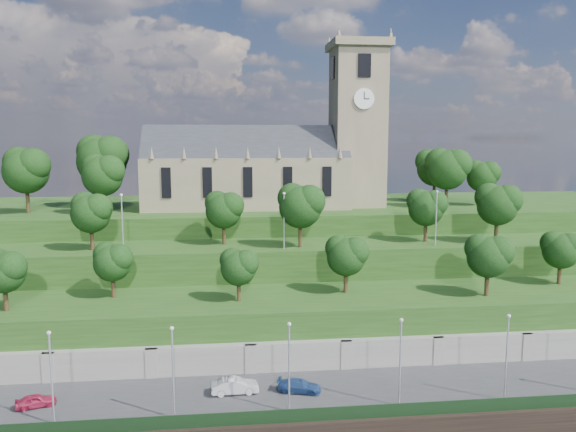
{
  "coord_description": "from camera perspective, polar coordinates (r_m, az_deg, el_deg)",
  "views": [
    {
      "loc": [
        -7.25,
        -43.94,
        25.99
      ],
      "look_at": [
        0.95,
        30.0,
        15.66
      ],
      "focal_mm": 35.0,
      "sensor_mm": 36.0,
      "label": 1
    }
  ],
  "objects": [
    {
      "name": "car_right",
      "position": [
        55.83,
        1.16,
        -16.86
      ],
      "size": [
        4.47,
        2.75,
        1.21
      ],
      "primitive_type": "imported",
      "rotation": [
        0.0,
        0.0,
        1.3
      ],
      "color": "navy",
      "rests_on": "promenade"
    },
    {
      "name": "embankment_lower",
      "position": [
        66.13,
        0.34,
        -11.52
      ],
      "size": [
        160.0,
        12.0,
        8.0
      ],
      "primitive_type": "cube",
      "color": "#1D3C14",
      "rests_on": "ground"
    },
    {
      "name": "hilltop",
      "position": [
        96.02,
        -1.88,
        -3.2
      ],
      "size": [
        160.0,
        32.0,
        15.0
      ],
      "primitive_type": "cube",
      "color": "#1D3C14",
      "rests_on": "ground"
    },
    {
      "name": "embankment_upper",
      "position": [
        75.98,
        -0.63,
        -7.35
      ],
      "size": [
        160.0,
        10.0,
        12.0
      ],
      "primitive_type": "cube",
      "color": "#1D3C14",
      "rests_on": "ground"
    },
    {
      "name": "lamp_posts_promenade",
      "position": [
        50.55,
        0.12,
        -14.49
      ],
      "size": [
        60.36,
        0.36,
        8.23
      ],
      "color": "#B2B2B7",
      "rests_on": "promenade"
    },
    {
      "name": "lamp_posts_upper",
      "position": [
        70.99,
        -0.41,
        0.01
      ],
      "size": [
        40.36,
        0.36,
        7.28
      ],
      "color": "#B2B2B7",
      "rests_on": "embankment_upper"
    },
    {
      "name": "trees_upper",
      "position": [
        73.55,
        3.5,
        1.05
      ],
      "size": [
        58.68,
        8.16,
        8.28
      ],
      "color": "black",
      "rests_on": "embankment_upper"
    },
    {
      "name": "trees_hilltop",
      "position": [
        88.94,
        -5.65,
        5.11
      ],
      "size": [
        77.29,
        16.01,
        11.6
      ],
      "color": "black",
      "rests_on": "hilltop"
    },
    {
      "name": "trees_lower",
      "position": [
        64.15,
        2.98,
        -4.24
      ],
      "size": [
        69.1,
        8.61,
        7.15
      ],
      "color": "black",
      "rests_on": "embankment_lower"
    },
    {
      "name": "promenade",
      "position": [
        56.32,
        1.82,
        -18.44
      ],
      "size": [
        160.0,
        12.0,
        2.0
      ],
      "primitive_type": "cube",
      "color": "#2D2D30",
      "rests_on": "ground"
    },
    {
      "name": "church",
      "position": [
        90.35,
        -1.22,
        5.7
      ],
      "size": [
        38.6,
        12.35,
        27.6
      ],
      "color": "#6E634D",
      "rests_on": "hilltop"
    },
    {
      "name": "car_middle",
      "position": [
        55.73,
        -5.42,
        -16.8
      ],
      "size": [
        4.55,
        1.79,
        1.47
      ],
      "primitive_type": "imported",
      "rotation": [
        0.0,
        0.0,
        1.62
      ],
      "color": "#999A9D",
      "rests_on": "promenade"
    },
    {
      "name": "fence",
      "position": [
        50.83,
        2.75,
        -19.5
      ],
      "size": [
        160.0,
        0.1,
        1.2
      ],
      "primitive_type": "cube",
      "color": "black",
      "rests_on": "promenade"
    },
    {
      "name": "retaining_wall",
      "position": [
        61.08,
        1.01,
        -14.71
      ],
      "size": [
        160.0,
        2.1,
        5.0
      ],
      "color": "slate",
      "rests_on": "ground"
    },
    {
      "name": "car_left",
      "position": [
        57.74,
        -24.24,
        -16.73
      ],
      "size": [
        3.7,
        2.32,
        1.18
      ],
      "primitive_type": "imported",
      "rotation": [
        0.0,
        0.0,
        1.86
      ],
      "color": "maroon",
      "rests_on": "promenade"
    }
  ]
}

